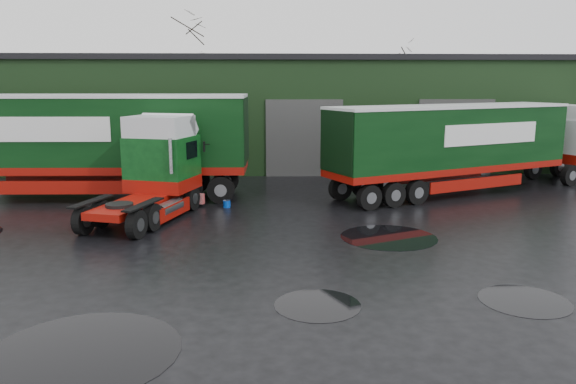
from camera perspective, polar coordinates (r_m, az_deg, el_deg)
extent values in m
plane|color=black|center=(15.99, -1.79, -6.78)|extent=(100.00, 100.00, 0.00)
cube|color=black|center=(35.33, 0.92, 8.08)|extent=(32.00, 12.00, 6.00)
cube|color=black|center=(35.30, 0.93, 13.19)|extent=(32.40, 12.40, 0.30)
cylinder|color=#083AB0|center=(22.42, -6.24, -1.21)|extent=(0.31, 0.31, 0.28)
cylinder|color=black|center=(11.46, -20.13, -15.03)|extent=(3.63, 3.63, 0.01)
cylinder|color=black|center=(18.38, 10.17, -4.54)|extent=(3.10, 3.10, 0.01)
cylinder|color=black|center=(14.14, 22.90, -10.14)|extent=(2.05, 2.05, 0.01)
cylinder|color=black|center=(12.85, 3.01, -11.39)|extent=(1.96, 1.96, 0.01)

